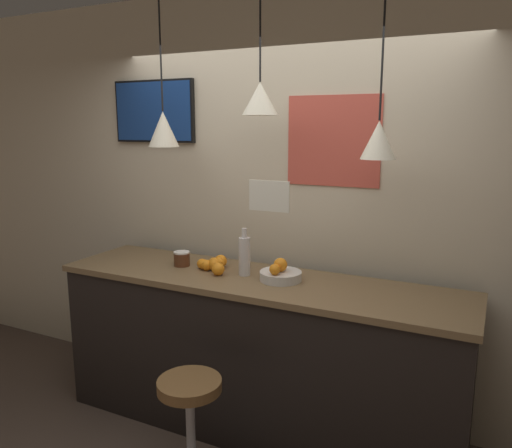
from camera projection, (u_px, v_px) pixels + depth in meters
back_wall at (284, 204)px, 3.47m from camera, size 8.00×0.06×2.90m
service_counter at (256, 354)px, 3.26m from camera, size 2.66×0.67×1.04m
bar_stool at (190, 420)px, 2.72m from camera, size 0.43×0.43×0.65m
fruit_bowl at (280, 273)px, 3.10m from camera, size 0.26×0.26×0.14m
orange_pile at (214, 264)px, 3.32m from camera, size 0.25×0.25×0.09m
juice_bottle at (244, 255)px, 3.20m from camera, size 0.08×0.08×0.31m
spread_jar at (182, 259)px, 3.43m from camera, size 0.11×0.11×0.10m
pendant_lamp_left at (163, 128)px, 3.34m from camera, size 0.21×0.21×0.96m
pendant_lamp_middle at (260, 98)px, 2.99m from camera, size 0.22×0.22×0.75m
pendant_lamp_right at (379, 139)px, 2.73m from camera, size 0.20×0.20×1.00m
mounted_tv at (154, 111)px, 3.76m from camera, size 0.71×0.04×0.46m
hanging_menu_board at (269, 196)px, 2.74m from camera, size 0.24×0.01×0.17m
wall_poster at (333, 141)px, 3.20m from camera, size 0.62×0.01×0.58m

